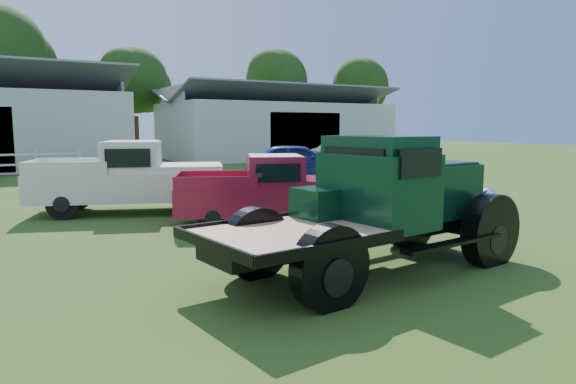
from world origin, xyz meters
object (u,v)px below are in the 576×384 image
white_pickup (129,178)px  misc_car_grey (359,156)px  vintage_flatbed (372,205)px  misc_car_blue (299,161)px  red_pickup (271,190)px

white_pickup → misc_car_grey: (12.91, 6.49, -0.10)m
vintage_flatbed → misc_car_blue: size_ratio=1.18×
vintage_flatbed → white_pickup: size_ratio=1.06×
misc_car_blue → white_pickup: bearing=150.5°
misc_car_blue → misc_car_grey: 4.32m
red_pickup → white_pickup: white_pickup is taller
vintage_flatbed → misc_car_blue: 14.94m
red_pickup → misc_car_grey: (10.41, 10.02, 0.01)m
vintage_flatbed → white_pickup: (-2.00, 7.89, -0.14)m
red_pickup → misc_car_blue: size_ratio=0.99×
white_pickup → misc_car_grey: white_pickup is taller
red_pickup → misc_car_blue: red_pickup is taller
white_pickup → misc_car_grey: 14.45m
misc_car_grey → vintage_flatbed: bearing=136.6°
white_pickup → misc_car_blue: white_pickup is taller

